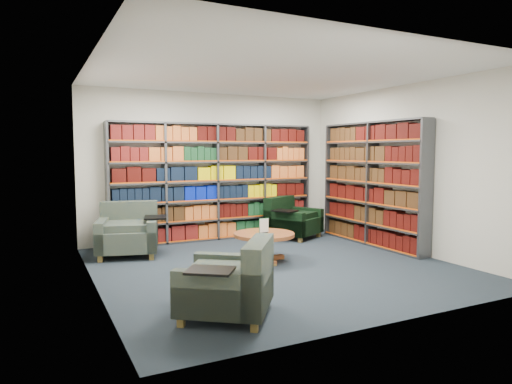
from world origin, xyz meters
name	(u,v)px	position (x,y,z in m)	size (l,w,h in m)	color
room_shell	(274,171)	(0.00, 0.00, 1.40)	(5.02, 5.02, 2.82)	black
bookshelf_back	(216,182)	(0.00, 2.34, 1.10)	(4.00, 0.28, 2.20)	#47494F
bookshelf_right	(372,184)	(2.34, 0.60, 1.10)	(0.28, 2.50, 2.20)	#47494F
chair_teal_left	(129,234)	(-1.77, 1.74, 0.34)	(1.22, 1.15, 0.85)	#011431
chair_green_right	(290,221)	(1.38, 1.87, 0.32)	(1.17, 1.17, 0.79)	black
chair_teal_front	(234,286)	(-1.36, -1.64, 0.32)	(1.22, 1.22, 0.80)	#011431
coffee_table	(264,239)	(0.00, 0.32, 0.35)	(0.94, 0.94, 0.66)	#994825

